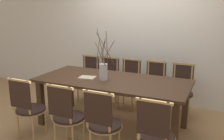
{
  "coord_description": "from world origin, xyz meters",
  "views": [
    {
      "loc": [
        1.52,
        -3.34,
        1.84
      ],
      "look_at": [
        0.0,
        0.0,
        0.92
      ],
      "focal_mm": 40.0,
      "sensor_mm": 36.0,
      "label": 1
    }
  ],
  "objects_px": {
    "dining_table": "(112,85)",
    "chair_near_center": "(103,122)",
    "book_stack": "(87,77)",
    "chair_far_center": "(129,82)",
    "vase_centerpiece": "(103,71)"
  },
  "relations": [
    {
      "from": "dining_table",
      "to": "chair_far_center",
      "type": "height_order",
      "value": "chair_far_center"
    },
    {
      "from": "dining_table",
      "to": "chair_far_center",
      "type": "xyz_separation_m",
      "value": [
        -0.04,
        0.84,
        -0.19
      ]
    },
    {
      "from": "dining_table",
      "to": "chair_far_center",
      "type": "bearing_deg",
      "value": 92.61
    },
    {
      "from": "dining_table",
      "to": "chair_near_center",
      "type": "xyz_separation_m",
      "value": [
        0.27,
        -0.84,
        -0.19
      ]
    },
    {
      "from": "dining_table",
      "to": "vase_centerpiece",
      "type": "distance_m",
      "value": 0.27
    },
    {
      "from": "chair_far_center",
      "to": "book_stack",
      "type": "xyz_separation_m",
      "value": [
        -0.35,
        -0.93,
        0.29
      ]
    },
    {
      "from": "chair_far_center",
      "to": "vase_centerpiece",
      "type": "relative_size",
      "value": 1.18
    },
    {
      "from": "chair_far_center",
      "to": "vase_centerpiece",
      "type": "height_order",
      "value": "vase_centerpiece"
    },
    {
      "from": "chair_near_center",
      "to": "vase_centerpiece",
      "type": "bearing_deg",
      "value": 115.96
    },
    {
      "from": "dining_table",
      "to": "book_stack",
      "type": "bearing_deg",
      "value": -167.83
    },
    {
      "from": "vase_centerpiece",
      "to": "book_stack",
      "type": "bearing_deg",
      "value": -175.82
    },
    {
      "from": "chair_far_center",
      "to": "dining_table",
      "type": "bearing_deg",
      "value": 92.61
    },
    {
      "from": "dining_table",
      "to": "chair_near_center",
      "type": "bearing_deg",
      "value": -72.52
    },
    {
      "from": "dining_table",
      "to": "book_stack",
      "type": "xyz_separation_m",
      "value": [
        -0.39,
        -0.08,
        0.1
      ]
    },
    {
      "from": "book_stack",
      "to": "vase_centerpiece",
      "type": "bearing_deg",
      "value": 4.18
    }
  ]
}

